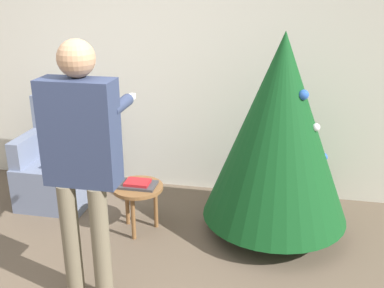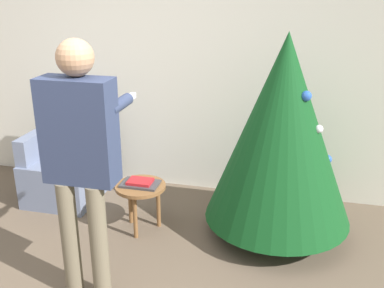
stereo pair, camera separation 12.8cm
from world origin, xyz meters
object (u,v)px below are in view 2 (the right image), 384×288
Objects in this scene: christmas_tree at (282,130)px; person_standing at (80,150)px; armchair at (66,164)px; side_stool at (141,191)px.

person_standing is (-1.20, -1.07, 0.12)m from christmas_tree.
armchair is (-2.07, 0.22, -0.58)m from christmas_tree.
christmas_tree reaches higher than side_stool.
christmas_tree is 1.29m from side_stool.
person_standing is at bearing -138.27° from christmas_tree.
side_stool is at bearing -169.92° from christmas_tree.
person_standing is at bearing -93.77° from side_stool.
side_stool is (0.93, -0.42, 0.01)m from armchair.
armchair is at bearing 155.80° from side_stool.
christmas_tree is 1.70× the size of armchair.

